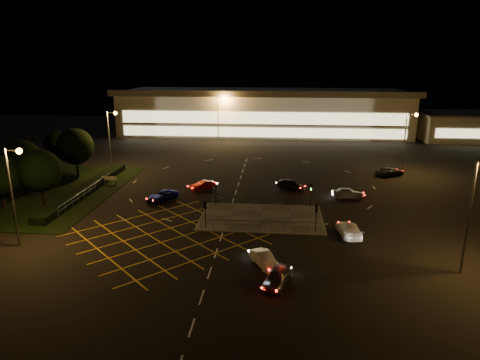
# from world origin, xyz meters

# --- Properties ---
(ground) EXTENTS (180.00, 180.00, 0.00)m
(ground) POSITION_xyz_m (0.00, 0.00, 0.00)
(ground) COLOR black
(ground) RESTS_ON ground
(pedestrian_island) EXTENTS (14.00, 9.00, 0.12)m
(pedestrian_island) POSITION_xyz_m (2.00, -2.00, 0.06)
(pedestrian_island) COLOR #4C4944
(pedestrian_island) RESTS_ON ground
(grass_verge) EXTENTS (18.00, 30.00, 0.08)m
(grass_verge) POSITION_xyz_m (-28.00, 6.00, 0.04)
(grass_verge) COLOR black
(grass_verge) RESTS_ON ground
(hedge) EXTENTS (2.00, 26.00, 1.00)m
(hedge) POSITION_xyz_m (-23.00, 6.00, 0.50)
(hedge) COLOR black
(hedge) RESTS_ON ground
(supermarket) EXTENTS (72.00, 26.50, 10.50)m
(supermarket) POSITION_xyz_m (0.00, 61.95, 5.31)
(supermarket) COLOR beige
(supermarket) RESTS_ON ground
(retail_unit_a) EXTENTS (18.80, 14.80, 6.35)m
(retail_unit_a) POSITION_xyz_m (46.00, 53.97, 3.21)
(retail_unit_a) COLOR beige
(retail_unit_a) RESTS_ON ground
(streetlight_sw) EXTENTS (1.78, 0.56, 10.03)m
(streetlight_sw) POSITION_xyz_m (-21.56, -12.00, 6.56)
(streetlight_sw) COLOR slate
(streetlight_sw) RESTS_ON ground
(streetlight_se) EXTENTS (1.78, 0.56, 10.03)m
(streetlight_se) POSITION_xyz_m (20.44, -14.00, 6.56)
(streetlight_se) COLOR slate
(streetlight_se) RESTS_ON ground
(streetlight_nw) EXTENTS (1.78, 0.56, 10.03)m
(streetlight_nw) POSITION_xyz_m (-23.56, 18.00, 6.56)
(streetlight_nw) COLOR slate
(streetlight_nw) RESTS_ON ground
(streetlight_ne) EXTENTS (1.78, 0.56, 10.03)m
(streetlight_ne) POSITION_xyz_m (24.44, 20.00, 6.56)
(streetlight_ne) COLOR slate
(streetlight_ne) RESTS_ON ground
(streetlight_far_left) EXTENTS (1.78, 0.56, 10.03)m
(streetlight_far_left) POSITION_xyz_m (-9.56, 48.00, 6.56)
(streetlight_far_left) COLOR slate
(streetlight_far_left) RESTS_ON ground
(streetlight_far_right) EXTENTS (1.78, 0.56, 10.03)m
(streetlight_far_right) POSITION_xyz_m (30.44, 50.00, 6.56)
(streetlight_far_right) COLOR slate
(streetlight_far_right) RESTS_ON ground
(signal_sw) EXTENTS (0.28, 0.30, 3.15)m
(signal_sw) POSITION_xyz_m (-4.00, -5.99, 2.37)
(signal_sw) COLOR black
(signal_sw) RESTS_ON pedestrian_island
(signal_se) EXTENTS (0.28, 0.30, 3.15)m
(signal_se) POSITION_xyz_m (8.00, -5.99, 2.37)
(signal_se) COLOR black
(signal_se) RESTS_ON pedestrian_island
(signal_nw) EXTENTS (0.28, 0.30, 3.15)m
(signal_nw) POSITION_xyz_m (-4.00, 1.99, 2.37)
(signal_nw) COLOR black
(signal_nw) RESTS_ON pedestrian_island
(signal_ne) EXTENTS (0.28, 0.30, 3.15)m
(signal_ne) POSITION_xyz_m (8.00, 1.99, 2.37)
(signal_ne) COLOR black
(signal_ne) RESTS_ON pedestrian_island
(tree_a) EXTENTS (5.04, 5.04, 6.86)m
(tree_a) POSITION_xyz_m (-30.00, -2.00, 4.33)
(tree_a) COLOR black
(tree_a) RESTS_ON ground
(tree_b) EXTENTS (5.40, 5.40, 7.35)m
(tree_b) POSITION_xyz_m (-32.00, 6.00, 4.64)
(tree_b) COLOR black
(tree_b) RESTS_ON ground
(tree_c) EXTENTS (5.76, 5.76, 7.84)m
(tree_c) POSITION_xyz_m (-28.00, 14.00, 4.95)
(tree_c) COLOR black
(tree_c) RESTS_ON ground
(tree_d) EXTENTS (4.68, 4.68, 6.37)m
(tree_d) POSITION_xyz_m (-34.00, 20.00, 4.02)
(tree_d) COLOR black
(tree_d) RESTS_ON ground
(tree_e) EXTENTS (5.40, 5.40, 7.35)m
(tree_e) POSITION_xyz_m (-26.00, 0.00, 4.64)
(tree_e) COLOR black
(tree_e) RESTS_ON ground
(car_near_silver) EXTENTS (2.80, 4.44, 1.41)m
(car_near_silver) POSITION_xyz_m (3.90, -17.53, 0.70)
(car_near_silver) COLOR #9D9FA3
(car_near_silver) RESTS_ON ground
(car_queue_white) EXTENTS (3.01, 4.01, 1.27)m
(car_queue_white) POSITION_xyz_m (2.75, -14.18, 0.63)
(car_queue_white) COLOR white
(car_queue_white) RESTS_ON ground
(car_left_blue) EXTENTS (4.28, 5.14, 1.31)m
(car_left_blue) POSITION_xyz_m (-11.46, 3.36, 0.65)
(car_left_blue) COLOR #0D0F4F
(car_left_blue) RESTS_ON ground
(car_far_dkgrey) EXTENTS (4.58, 4.07, 1.28)m
(car_far_dkgrey) POSITION_xyz_m (5.76, 10.26, 0.64)
(car_far_dkgrey) COLOR black
(car_far_dkgrey) RESTS_ON ground
(car_right_silver) EXTENTS (4.26, 1.96, 1.42)m
(car_right_silver) POSITION_xyz_m (13.39, 6.62, 0.71)
(car_right_silver) COLOR silver
(car_right_silver) RESTS_ON ground
(car_circ_red) EXTENTS (3.60, 3.43, 1.22)m
(car_circ_red) POSITION_xyz_m (-6.92, 8.97, 0.61)
(car_circ_red) COLOR maroon
(car_circ_red) RESTS_ON ground
(car_east_grey) EXTENTS (5.35, 4.48, 1.36)m
(car_east_grey) POSITION_xyz_m (21.95, 19.03, 0.68)
(car_east_grey) COLOR black
(car_east_grey) RESTS_ON ground
(car_approach_white) EXTENTS (2.53, 5.06, 1.41)m
(car_approach_white) POSITION_xyz_m (11.50, -6.44, 0.71)
(car_approach_white) COLOR white
(car_approach_white) RESTS_ON ground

